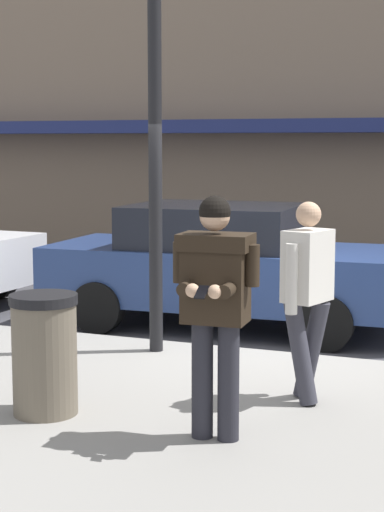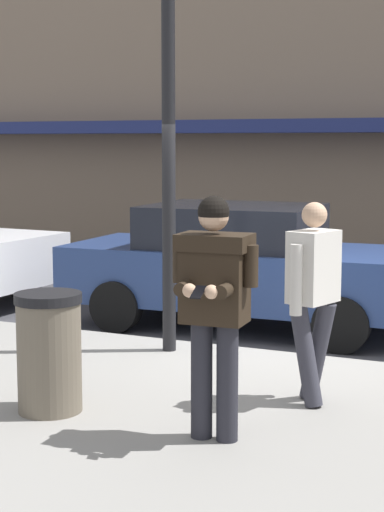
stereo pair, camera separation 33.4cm
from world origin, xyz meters
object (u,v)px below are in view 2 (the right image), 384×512
parked_sedan_mid (243,265)px  pedestrian_in_light_coat (313,290)px  street_lamp_post (168,60)px  trash_bin (49,352)px  man_texting_on_phone (214,291)px

parked_sedan_mid → pedestrian_in_light_coat: size_ratio=2.69×
street_lamp_post → trash_bin: street_lamp_post is taller
trash_bin → street_lamp_post: bearing=90.4°
parked_sedan_mid → pedestrian_in_light_coat: (1.83, -3.13, 0.32)m
man_texting_on_phone → street_lamp_post: (-1.49, 2.31, 1.89)m
pedestrian_in_light_coat → man_texting_on_phone: bearing=-108.6°
street_lamp_post → trash_bin: bearing=-89.6°
man_texting_on_phone → street_lamp_post: 3.34m
parked_sedan_mid → pedestrian_in_light_coat: 3.64m
man_texting_on_phone → pedestrian_in_light_coat: bearing=71.4°
parked_sedan_mid → trash_bin: 4.24m
pedestrian_in_light_coat → trash_bin: bearing=-149.4°
parked_sedan_mid → trash_bin: bearing=-90.6°
street_lamp_post → trash_bin: (0.02, -2.25, -2.51)m
pedestrian_in_light_coat → trash_bin: (-1.87, -1.11, -0.47)m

